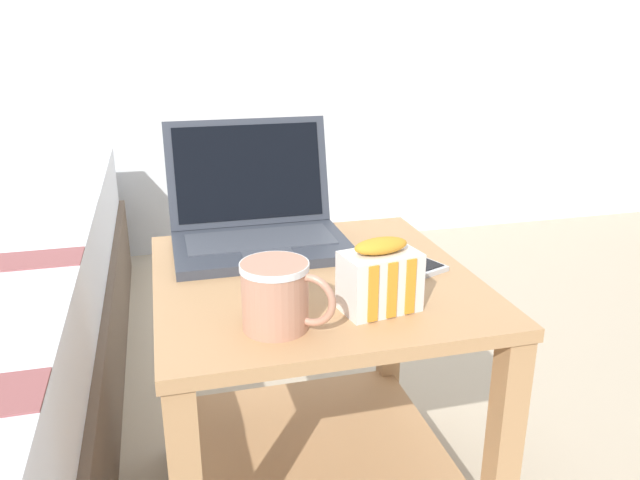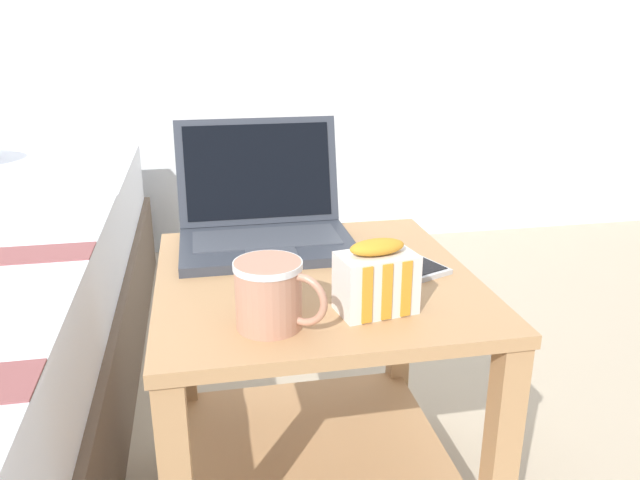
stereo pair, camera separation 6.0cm
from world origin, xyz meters
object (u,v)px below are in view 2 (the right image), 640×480
object	(u,v)px
laptop	(264,220)
mug_front_left	(270,291)
cell_phone	(406,263)
snack_bag	(376,279)

from	to	relation	value
laptop	mug_front_left	bearing A→B (deg)	-94.85
mug_front_left	cell_phone	distance (m)	0.34
mug_front_left	snack_bag	distance (m)	0.16
laptop	mug_front_left	size ratio (longest dim) A/B	2.60
laptop	cell_phone	distance (m)	0.30
snack_bag	cell_phone	size ratio (longest dim) A/B	0.72
laptop	cell_phone	xyz separation A→B (m)	(0.24, -0.17, -0.04)
snack_bag	cell_phone	bearing A→B (deg)	57.99
mug_front_left	snack_bag	size ratio (longest dim) A/B	1.01
snack_bag	cell_phone	world-z (taller)	snack_bag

